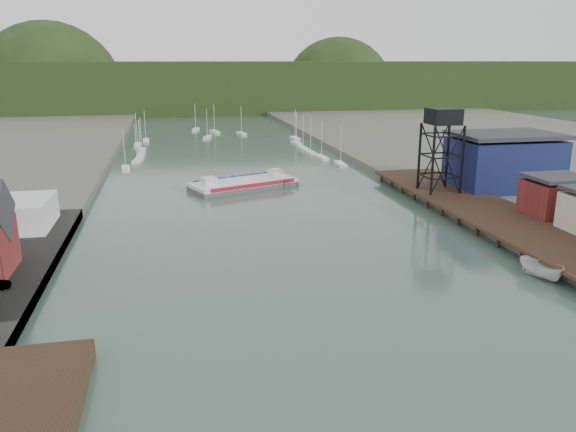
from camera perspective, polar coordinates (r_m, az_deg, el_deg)
name	(u,v)px	position (r m, az deg, el deg)	size (l,w,h in m)	color
ground	(369,378)	(51.85, 8.24, -15.99)	(600.00, 600.00, 0.00)	#304B44
west_stage	(14,410)	(50.57, -26.10, -17.26)	(10.00, 18.00, 1.80)	black
east_pier	(482,208)	(104.29, 19.12, 0.78)	(14.00, 70.00, 2.45)	black
lift_tower	(443,122)	(112.16, 15.47, 9.23)	(6.50, 6.50, 16.00)	black
blue_shed	(504,162)	(122.49, 21.05, 5.18)	(20.50, 14.50, 11.30)	#0D193B
marina_sailboats	(222,146)	(182.42, -6.69, 7.09)	(57.71, 92.65, 0.90)	silver
distant_hills	(189,89)	(343.25, -10.04, 12.59)	(500.00, 120.00, 80.00)	black
chain_ferry	(244,184)	(122.71, -4.52, 3.28)	(24.66, 16.84, 3.30)	#505053
motorboat	(541,270)	(78.68, 24.33, -4.98)	(2.41, 6.40, 2.47)	silver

